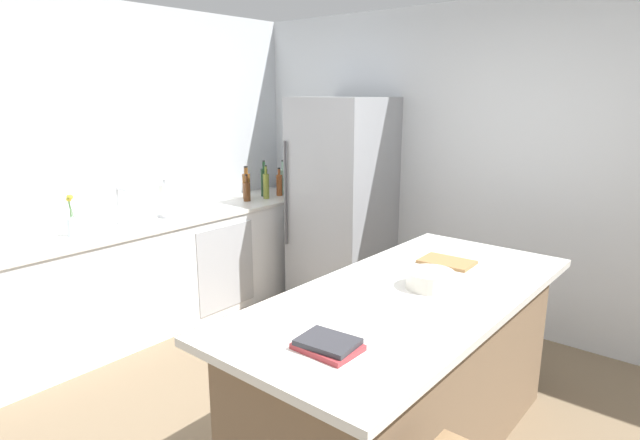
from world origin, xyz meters
TOP-DOWN VIEW (x-y plane):
  - wall_rear at (0.00, 2.25)m, footprint 6.00×0.10m
  - wall_left at (-2.45, 0.00)m, footprint 0.10×6.00m
  - counter_run_left at (-2.08, 0.51)m, footprint 0.67×3.21m
  - kitchen_island at (0.35, 0.34)m, footprint 0.97×2.14m
  - refrigerator at (-1.23, 1.84)m, footprint 0.77×0.75m
  - sink_faucet at (-2.13, 0.19)m, footprint 0.15×0.05m
  - flower_vase at (-2.07, -0.22)m, footprint 0.08×0.08m
  - paper_towel_roll at (-2.07, 0.56)m, footprint 0.14×0.14m
  - hot_sauce_bottle at (-2.12, 2.00)m, footprint 0.05×0.05m
  - gin_bottle at (-2.02, 1.90)m, footprint 0.08×0.08m
  - vinegar_bottle at (-2.00, 1.82)m, footprint 0.06×0.06m
  - wine_bottle at (-2.09, 1.71)m, footprint 0.07×0.07m
  - olive_oil_bottle at (-1.99, 1.63)m, footprint 0.06×0.06m
  - whiskey_bottle at (-2.14, 1.52)m, footprint 0.07×0.07m
  - syrup_bottle at (-2.04, 1.43)m, footprint 0.07×0.07m
  - cookbook_stack at (0.42, -0.40)m, footprint 0.24×0.19m
  - mixing_bowl at (0.40, 0.46)m, footprint 0.25×0.25m
  - cutting_board at (0.29, 0.88)m, footprint 0.31×0.22m

SIDE VIEW (x-z plane):
  - counter_run_left at x=-2.08m, z-range 0.00..0.90m
  - kitchen_island at x=0.35m, z-range 0.01..0.92m
  - cutting_board at x=0.29m, z-range 0.92..0.94m
  - refrigerator at x=-1.23m, z-range 0.00..1.86m
  - cookbook_stack at x=0.42m, z-range 0.92..0.96m
  - mixing_bowl at x=0.40m, z-range 0.92..1.01m
  - hot_sauce_bottle at x=-2.12m, z-range 0.88..1.09m
  - syrup_bottle at x=-2.04m, z-range 0.87..1.12m
  - flower_vase at x=-2.07m, z-range 0.85..1.15m
  - vinegar_bottle at x=-2.00m, z-range 0.87..1.15m
  - olive_oil_bottle at x=-1.99m, z-range 0.87..1.19m
  - whiskey_bottle at x=-2.14m, z-range 0.87..1.19m
  - paper_towel_roll at x=-2.07m, z-range 0.88..1.19m
  - gin_bottle at x=-2.02m, z-range 0.86..1.21m
  - wine_bottle at x=-2.09m, z-range 0.87..1.22m
  - sink_faucet at x=-2.13m, z-range 0.91..1.21m
  - wall_rear at x=0.00m, z-range 0.00..2.60m
  - wall_left at x=-2.45m, z-range 0.00..2.60m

